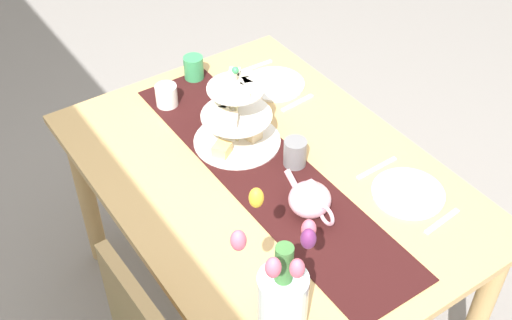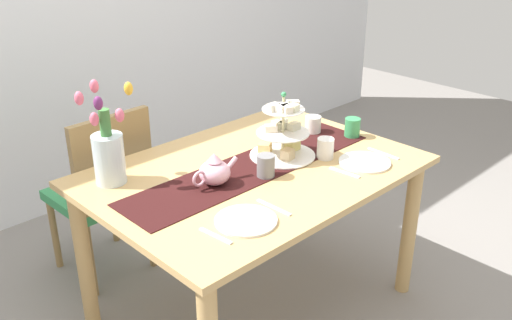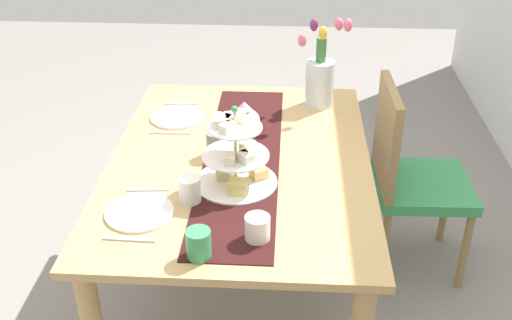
{
  "view_description": "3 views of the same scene",
  "coord_description": "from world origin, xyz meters",
  "px_view_note": "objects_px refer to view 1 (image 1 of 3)",
  "views": [
    {
      "loc": [
        -1.28,
        0.92,
        2.18
      ],
      "look_at": [
        0.02,
        0.03,
        0.8
      ],
      "focal_mm": 45.67,
      "sensor_mm": 36.0,
      "label": 1
    },
    {
      "loc": [
        -1.56,
        -1.61,
        1.81
      ],
      "look_at": [
        0.02,
        0.0,
        0.78
      ],
      "focal_mm": 39.94,
      "sensor_mm": 36.0,
      "label": 2
    },
    {
      "loc": [
        2.04,
        0.18,
        1.92
      ],
      "look_at": [
        0.07,
        0.07,
        0.78
      ],
      "focal_mm": 42.81,
      "sensor_mm": 36.0,
      "label": 3
    }
  ],
  "objects_px": {
    "fork_right": "(297,103)",
    "knife_left": "(377,168)",
    "mug_white_text": "(252,99)",
    "knife_right": "(253,67)",
    "mug_grey": "(295,153)",
    "fork_left": "(442,221)",
    "tiered_cake_stand": "(235,117)",
    "dinner_plate_left": "(408,193)",
    "mug_orange": "(194,68)",
    "dinner_plate_right": "(275,84)",
    "cream_jug": "(167,96)",
    "teapot": "(310,198)",
    "dining_table": "(267,195)",
    "tulip_vase": "(282,296)"
  },
  "relations": [
    {
      "from": "knife_right",
      "to": "mug_orange",
      "type": "xyz_separation_m",
      "value": [
        0.07,
        0.23,
        0.04
      ]
    },
    {
      "from": "fork_left",
      "to": "knife_left",
      "type": "xyz_separation_m",
      "value": [
        0.29,
        0.0,
        0.0
      ]
    },
    {
      "from": "tiered_cake_stand",
      "to": "cream_jug",
      "type": "distance_m",
      "value": 0.34
    },
    {
      "from": "fork_left",
      "to": "mug_grey",
      "type": "bearing_deg",
      "value": 24.73
    },
    {
      "from": "fork_left",
      "to": "knife_right",
      "type": "bearing_deg",
      "value": 0.0
    },
    {
      "from": "fork_right",
      "to": "knife_left",
      "type": "bearing_deg",
      "value": 180.0
    },
    {
      "from": "cream_jug",
      "to": "fork_right",
      "type": "relative_size",
      "value": 0.57
    },
    {
      "from": "tiered_cake_stand",
      "to": "knife_left",
      "type": "distance_m",
      "value": 0.5
    },
    {
      "from": "dinner_plate_right",
      "to": "fork_right",
      "type": "height_order",
      "value": "dinner_plate_right"
    },
    {
      "from": "knife_right",
      "to": "mug_grey",
      "type": "height_order",
      "value": "mug_grey"
    },
    {
      "from": "dinner_plate_left",
      "to": "fork_right",
      "type": "relative_size",
      "value": 1.53
    },
    {
      "from": "dinner_plate_left",
      "to": "mug_orange",
      "type": "distance_m",
      "value": 0.97
    },
    {
      "from": "tulip_vase",
      "to": "mug_orange",
      "type": "bearing_deg",
      "value": -19.35
    },
    {
      "from": "tiered_cake_stand",
      "to": "knife_right",
      "type": "bearing_deg",
      "value": -41.57
    },
    {
      "from": "tiered_cake_stand",
      "to": "mug_grey",
      "type": "xyz_separation_m",
      "value": [
        -0.21,
        -0.1,
        -0.06
      ]
    },
    {
      "from": "mug_grey",
      "to": "knife_left",
      "type": "bearing_deg",
      "value": -128.73
    },
    {
      "from": "dinner_plate_left",
      "to": "dinner_plate_right",
      "type": "distance_m",
      "value": 0.73
    },
    {
      "from": "teapot",
      "to": "knife_right",
      "type": "distance_m",
      "value": 0.82
    },
    {
      "from": "tiered_cake_stand",
      "to": "dinner_plate_left",
      "type": "distance_m",
      "value": 0.62
    },
    {
      "from": "dinner_plate_right",
      "to": "mug_white_text",
      "type": "bearing_deg",
      "value": 117.17
    },
    {
      "from": "dining_table",
      "to": "teapot",
      "type": "xyz_separation_m",
      "value": [
        -0.22,
        0.0,
        0.17
      ]
    },
    {
      "from": "dining_table",
      "to": "mug_grey",
      "type": "xyz_separation_m",
      "value": [
        -0.02,
        -0.09,
        0.16
      ]
    },
    {
      "from": "fork_left",
      "to": "dinner_plate_right",
      "type": "bearing_deg",
      "value": 0.0
    },
    {
      "from": "dinner_plate_right",
      "to": "mug_orange",
      "type": "bearing_deg",
      "value": 47.42
    },
    {
      "from": "knife_left",
      "to": "fork_right",
      "type": "relative_size",
      "value": 1.13
    },
    {
      "from": "mug_white_text",
      "to": "mug_orange",
      "type": "xyz_separation_m",
      "value": [
        0.3,
        0.07,
        0.0
      ]
    },
    {
      "from": "tiered_cake_stand",
      "to": "mug_orange",
      "type": "relative_size",
      "value": 3.2
    },
    {
      "from": "dining_table",
      "to": "mug_grey",
      "type": "bearing_deg",
      "value": -103.32
    },
    {
      "from": "knife_left",
      "to": "dining_table",
      "type": "bearing_deg",
      "value": 57.91
    },
    {
      "from": "cream_jug",
      "to": "mug_white_text",
      "type": "height_order",
      "value": "mug_white_text"
    },
    {
      "from": "cream_jug",
      "to": "mug_orange",
      "type": "height_order",
      "value": "mug_orange"
    },
    {
      "from": "mug_orange",
      "to": "tulip_vase",
      "type": "bearing_deg",
      "value": 160.65
    },
    {
      "from": "cream_jug",
      "to": "knife_right",
      "type": "xyz_separation_m",
      "value": [
        0.03,
        -0.4,
        -0.04
      ]
    },
    {
      "from": "teapot",
      "to": "fork_right",
      "type": "height_order",
      "value": "teapot"
    },
    {
      "from": "tiered_cake_stand",
      "to": "fork_right",
      "type": "height_order",
      "value": "tiered_cake_stand"
    },
    {
      "from": "teapot",
      "to": "knife_right",
      "type": "xyz_separation_m",
      "value": [
        0.76,
        -0.31,
        -0.06
      ]
    },
    {
      "from": "mug_grey",
      "to": "mug_white_text",
      "type": "relative_size",
      "value": 1.0
    },
    {
      "from": "fork_right",
      "to": "knife_right",
      "type": "relative_size",
      "value": 0.88
    },
    {
      "from": "dinner_plate_left",
      "to": "knife_right",
      "type": "bearing_deg",
      "value": 0.0
    },
    {
      "from": "teapot",
      "to": "knife_left",
      "type": "xyz_separation_m",
      "value": [
        0.03,
        -0.31,
        -0.06
      ]
    },
    {
      "from": "dining_table",
      "to": "mug_orange",
      "type": "distance_m",
      "value": 0.63
    },
    {
      "from": "dinner_plate_right",
      "to": "mug_white_text",
      "type": "height_order",
      "value": "mug_white_text"
    },
    {
      "from": "knife_left",
      "to": "dinner_plate_right",
      "type": "height_order",
      "value": "dinner_plate_right"
    },
    {
      "from": "fork_right",
      "to": "mug_white_text",
      "type": "xyz_separation_m",
      "value": [
        0.06,
        0.16,
        0.04
      ]
    },
    {
      "from": "teapot",
      "to": "fork_left",
      "type": "xyz_separation_m",
      "value": [
        -0.26,
        -0.31,
        -0.06
      ]
    },
    {
      "from": "dining_table",
      "to": "cream_jug",
      "type": "relative_size",
      "value": 16.53
    },
    {
      "from": "knife_left",
      "to": "fork_left",
      "type": "bearing_deg",
      "value": 180.0
    },
    {
      "from": "mug_grey",
      "to": "dinner_plate_right",
      "type": "bearing_deg",
      "value": -27.27
    },
    {
      "from": "knife_right",
      "to": "mug_white_text",
      "type": "xyz_separation_m",
      "value": [
        -0.23,
        0.16,
        0.04
      ]
    },
    {
      "from": "fork_left",
      "to": "mug_orange",
      "type": "relative_size",
      "value": 1.58
    }
  ]
}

